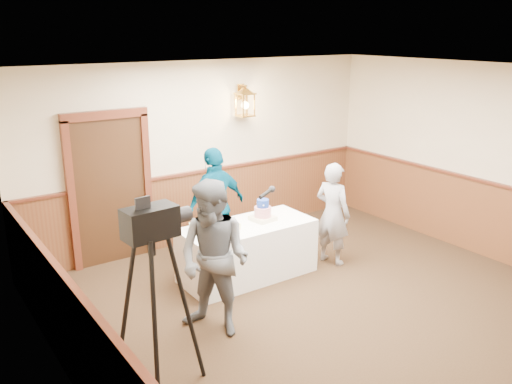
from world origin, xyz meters
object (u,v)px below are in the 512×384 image
Objects in this scene: sheet_cake_yellow at (223,228)px; tv_camera_rig at (156,316)px; display_table at (248,251)px; sheet_cake_green at (203,228)px; interviewer at (214,259)px; baker at (333,214)px; assistant_p at (216,206)px; tiered_cake at (263,212)px.

tv_camera_rig is at bearing -136.07° from sheet_cake_yellow.
display_table is 5.45× the size of sheet_cake_green.
baker is (2.32, 0.66, -0.13)m from interviewer.
sheet_cake_green is at bearing 167.85° from display_table.
assistant_p is at bearing 97.97° from display_table.
sheet_cake_green is 1.18m from interviewer.
tiered_cake is 1.65m from interviewer.
assistant_p is (-1.34, 0.95, 0.10)m from baker.
display_table is 4.70× the size of sheet_cake_yellow.
tiered_cake reaches higher than display_table.
display_table is 5.65× the size of tiered_cake.
sheet_cake_yellow is 1.16× the size of sheet_cake_green.
assistant_p is 0.92× the size of tv_camera_rig.
interviewer is 0.95× the size of tv_camera_rig.
sheet_cake_yellow is 0.26× the size of baker.
sheet_cake_green is 0.22× the size of baker.
interviewer is at bearing -126.01° from sheet_cake_yellow.
assistant_p is at bearing 118.95° from tiered_cake.
sheet_cake_yellow is 0.21× the size of tv_camera_rig.
assistant_p is at bearing 66.24° from sheet_cake_yellow.
tiered_cake is at bearing 109.67° from assistant_p.
baker is (1.25, -0.29, 0.36)m from display_table.
tv_camera_rig reaches higher than assistant_p.
interviewer is 1.17× the size of baker.
baker is at bearing -17.52° from tiered_cake.
interviewer is at bearing 49.61° from assistant_p.
tv_camera_rig is (-2.07, -1.64, 0.45)m from display_table.
tiered_cake is 1.04m from baker.
interviewer is (-1.33, -0.97, 0.00)m from tiered_cake.
interviewer is at bearing -113.10° from sheet_cake_green.
baker is (0.99, -0.31, -0.13)m from tiered_cake.
sheet_cake_yellow is 0.22× the size of interviewer.
tv_camera_rig is (-1.00, -0.68, -0.05)m from interviewer.
baker is at bearing 17.47° from tv_camera_rig.
baker is at bearing -13.22° from display_table.
sheet_cake_yellow is at bearing -175.09° from display_table.
tiered_cake is 0.19× the size of assistant_p.
assistant_p is (-0.09, 0.66, 0.47)m from display_table.
tv_camera_rig is (-1.67, -1.61, 0.03)m from sheet_cake_yellow.
tv_camera_rig is at bearing 97.06° from baker.
display_table is 1.22× the size of baker.
tiered_cake is at bearing 57.47° from baker.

